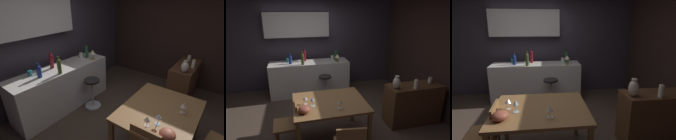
{
  "view_description": "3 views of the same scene",
  "coord_description": "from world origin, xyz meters",
  "views": [
    {
      "loc": [
        -1.85,
        -1.08,
        2.21
      ],
      "look_at": [
        0.3,
        0.55,
        1.0
      ],
      "focal_mm": 26.42,
      "sensor_mm": 36.0,
      "label": 1
    },
    {
      "loc": [
        -0.49,
        -3.33,
        2.27
      ],
      "look_at": [
        0.52,
        0.68,
        0.91
      ],
      "focal_mm": 30.03,
      "sensor_mm": 36.0,
      "label": 2
    },
    {
      "loc": [
        0.14,
        -2.63,
        1.79
      ],
      "look_at": [
        0.52,
        0.64,
        0.96
      ],
      "focal_mm": 28.21,
      "sensor_mm": 36.0,
      "label": 3
    }
  ],
  "objects": [
    {
      "name": "counter_lamp",
      "position": [
        0.68,
        1.38,
        1.06
      ],
      "size": [
        0.13,
        0.13,
        0.22
      ],
      "color": "#A58447",
      "rests_on": "kitchen_counter"
    },
    {
      "name": "kitchen_counter",
      "position": [
        -0.05,
        1.57,
        0.45
      ],
      "size": [
        2.1,
        0.6,
        0.9
      ],
      "primitive_type": "cube",
      "color": "silver",
      "rests_on": "ground_plane"
    },
    {
      "name": "wall_side_right",
      "position": [
        2.55,
        0.3,
        1.3
      ],
      "size": [
        0.1,
        4.4,
        2.6
      ],
      "primitive_type": "cube",
      "color": "#33231E",
      "rests_on": "ground_plane"
    },
    {
      "name": "ground_plane",
      "position": [
        0.0,
        0.0,
        0.0
      ],
      "size": [
        9.0,
        9.0,
        0.0
      ],
      "primitive_type": "plane",
      "color": "#47382D"
    },
    {
      "name": "vase_ceramic_ivory",
      "position": [
        1.38,
        -0.43,
        0.94
      ],
      "size": [
        0.14,
        0.14,
        0.26
      ],
      "color": "beige",
      "rests_on": "sideboard_cabinet"
    },
    {
      "name": "bar_stool",
      "position": [
        0.28,
        1.05,
        0.35
      ],
      "size": [
        0.34,
        0.34,
        0.65
      ],
      "color": "#262323",
      "rests_on": "ground_plane"
    },
    {
      "name": "dining_table",
      "position": [
        0.08,
        -0.48,
        0.66
      ],
      "size": [
        1.23,
        0.99,
        0.74
      ],
      "color": "olive",
      "rests_on": "ground_plane"
    },
    {
      "name": "wine_bottle_cobalt",
      "position": [
        -0.54,
        1.5,
        1.03
      ],
      "size": [
        0.08,
        0.08,
        0.27
      ],
      "color": "navy",
      "rests_on": "kitchen_counter"
    },
    {
      "name": "wall_kitchen_back",
      "position": [
        -0.06,
        2.08,
        1.41
      ],
      "size": [
        5.2,
        0.33,
        2.6
      ],
      "color": "#38333D",
      "rests_on": "ground_plane"
    },
    {
      "name": "wine_bottle_green",
      "position": [
        0.69,
        1.58,
        1.05
      ],
      "size": [
        0.08,
        0.08,
        0.3
      ],
      "color": "#1E592D",
      "rests_on": "kitchen_counter"
    },
    {
      "name": "cup_white",
      "position": [
        0.62,
        1.69,
        0.95
      ],
      "size": [
        0.12,
        0.08,
        0.11
      ],
      "color": "white",
      "rests_on": "kitchen_counter"
    },
    {
      "name": "sideboard_cabinet",
      "position": [
        1.84,
        -0.37,
        0.41
      ],
      "size": [
        1.1,
        0.44,
        0.82
      ],
      "primitive_type": "cube",
      "color": "#56351E",
      "rests_on": "ground_plane"
    },
    {
      "name": "chair_near_window",
      "position": [
        -0.61,
        -0.53,
        0.47
      ],
      "size": [
        0.41,
        0.41,
        0.83
      ],
      "color": "olive",
      "rests_on": "ground_plane"
    },
    {
      "name": "wine_glass_left",
      "position": [
        -0.22,
        -0.57,
        0.86
      ],
      "size": [
        0.07,
        0.07,
        0.16
      ],
      "color": "silver",
      "rests_on": "dining_table"
    },
    {
      "name": "wine_bottle_ruby",
      "position": [
        -0.16,
        1.69,
        1.06
      ],
      "size": [
        0.08,
        0.08,
        0.32
      ],
      "color": "maroon",
      "rests_on": "kitchen_counter"
    },
    {
      "name": "cup_teal",
      "position": [
        -0.61,
        1.71,
        0.95
      ],
      "size": [
        0.11,
        0.08,
        0.1
      ],
      "color": "teal",
      "rests_on": "kitchen_counter"
    },
    {
      "name": "wine_glass_center",
      "position": [
        0.2,
        -0.75,
        0.86
      ],
      "size": [
        0.08,
        0.08,
        0.16
      ],
      "color": "silver",
      "rests_on": "dining_table"
    },
    {
      "name": "wine_glass_right",
      "position": [
        -0.33,
        -0.47,
        0.85
      ],
      "size": [
        0.08,
        0.08,
        0.14
      ],
      "color": "silver",
      "rests_on": "dining_table"
    },
    {
      "name": "fruit_bowl",
      "position": [
        -0.37,
        -0.74,
        0.79
      ],
      "size": [
        0.19,
        0.19,
        0.11
      ],
      "primitive_type": "ellipsoid",
      "color": "#9E4C38",
      "rests_on": "dining_table"
    },
    {
      "name": "pillar_candle_tall",
      "position": [
        1.74,
        -0.51,
        0.91
      ],
      "size": [
        0.07,
        0.07,
        0.2
      ],
      "color": "white",
      "rests_on": "sideboard_cabinet"
    },
    {
      "name": "wine_bottle_olive",
      "position": [
        -0.24,
        1.34,
        1.06
      ],
      "size": [
        0.08,
        0.08,
        0.34
      ],
      "color": "#475623",
      "rests_on": "kitchen_counter"
    }
  ]
}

